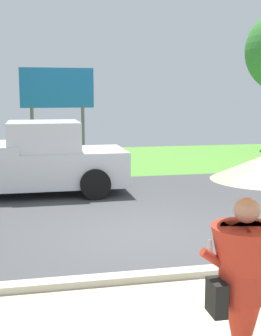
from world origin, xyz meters
name	(u,v)px	position (x,y,z in m)	size (l,w,h in m)	color
ground_plane	(119,201)	(0.00, 2.95, -0.05)	(40.00, 22.00, 0.20)	#424244
monk_pedestrian	(248,267)	(-0.22, -4.39, 1.08)	(1.05, 0.95, 2.13)	#B22D1E
pickup_truck	(26,161)	(-2.24, 4.11, 0.87)	(5.20, 2.28, 1.88)	silver
roadside_billboard	(57,95)	(-1.17, 8.69, 2.55)	(2.60, 0.12, 3.50)	slate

